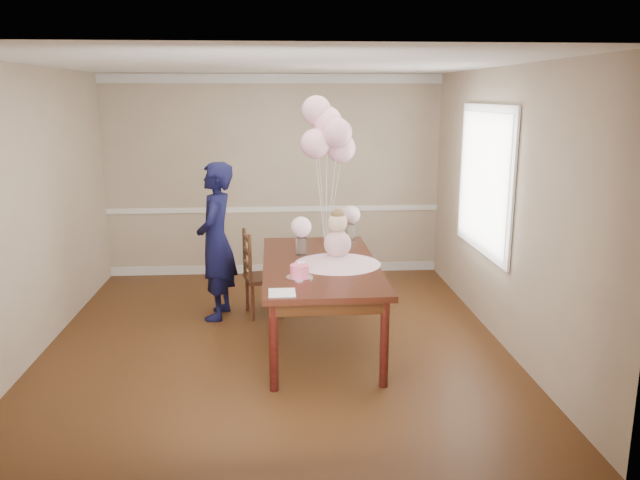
{
  "coord_description": "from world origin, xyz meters",
  "views": [
    {
      "loc": [
        0.03,
        -5.91,
        2.43
      ],
      "look_at": [
        0.45,
        -0.03,
        1.05
      ],
      "focal_mm": 35.0,
      "sensor_mm": 36.0,
      "label": 1
    }
  ],
  "objects_px": {
    "dining_chair_seat": "(265,278)",
    "woman": "(216,241)",
    "birthday_cake": "(300,271)",
    "dining_table_top": "(320,265)"
  },
  "relations": [
    {
      "from": "dining_chair_seat",
      "to": "woman",
      "type": "height_order",
      "value": "woman"
    },
    {
      "from": "birthday_cake",
      "to": "dining_chair_seat",
      "type": "distance_m",
      "value": 1.48
    },
    {
      "from": "birthday_cake",
      "to": "dining_chair_seat",
      "type": "bearing_deg",
      "value": 104.05
    },
    {
      "from": "dining_chair_seat",
      "to": "woman",
      "type": "relative_size",
      "value": 0.24
    },
    {
      "from": "dining_table_top",
      "to": "woman",
      "type": "distance_m",
      "value": 1.36
    },
    {
      "from": "dining_table_top",
      "to": "woman",
      "type": "xyz_separation_m",
      "value": [
        -1.08,
        0.83,
        0.06
      ]
    },
    {
      "from": "birthday_cake",
      "to": "dining_chair_seat",
      "type": "xyz_separation_m",
      "value": [
        -0.34,
        1.37,
        -0.46
      ]
    },
    {
      "from": "woman",
      "to": "birthday_cake",
      "type": "bearing_deg",
      "value": 40.9
    },
    {
      "from": "woman",
      "to": "dining_table_top",
      "type": "bearing_deg",
      "value": 60.43
    },
    {
      "from": "dining_table_top",
      "to": "birthday_cake",
      "type": "height_order",
      "value": "birthday_cake"
    }
  ]
}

